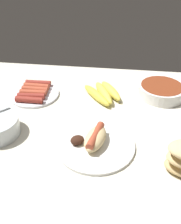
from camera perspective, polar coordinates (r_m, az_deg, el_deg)
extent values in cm
cube|color=silver|center=(91.02, -1.19, -3.17)|extent=(120.00, 90.00, 3.00)
cylinder|color=white|center=(80.61, 1.08, -7.37)|extent=(24.94, 24.94, 1.00)
ellipsoid|color=#E5C689|center=(78.80, 1.10, -5.93)|extent=(8.38, 13.10, 4.40)
cylinder|color=#AD472D|center=(78.01, 1.11, -5.26)|extent=(4.74, 11.76, 2.40)
ellipsoid|color=#381E14|center=(79.46, -2.98, -6.34)|extent=(5.56, 5.21, 2.80)
cylinder|color=white|center=(107.82, 15.60, 4.64)|extent=(18.69, 18.69, 4.75)
cylinder|color=maroon|center=(106.86, 15.77, 5.54)|extent=(16.82, 16.82, 1.00)
cylinder|color=white|center=(107.46, -12.49, 3.87)|extent=(20.03, 20.03, 1.00)
cylinder|color=maroon|center=(112.09, -11.67, 6.40)|extent=(10.81, 2.71, 2.42)
cylinder|color=#AD472D|center=(109.88, -12.03, 5.72)|extent=(10.80, 2.67, 2.42)
cylinder|color=#AD472D|center=(107.69, -12.41, 5.02)|extent=(10.77, 2.53, 2.42)
cylinder|color=#AD472D|center=(105.52, -12.80, 4.28)|extent=(10.84, 2.84, 2.42)
cylinder|color=maroon|center=(103.38, -13.21, 3.52)|extent=(10.89, 3.16, 2.42)
cylinder|color=maroon|center=(101.26, -13.63, 2.72)|extent=(10.75, 2.42, 2.42)
ellipsoid|color=gold|center=(102.21, 1.35, 3.81)|extent=(13.78, 16.04, 3.40)
ellipsoid|color=#E5D14C|center=(103.63, 2.98, 4.35)|extent=(10.48, 17.10, 3.71)
ellipsoid|color=#E5D14C|center=(105.25, 4.57, 4.78)|extent=(11.10, 15.54, 3.63)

